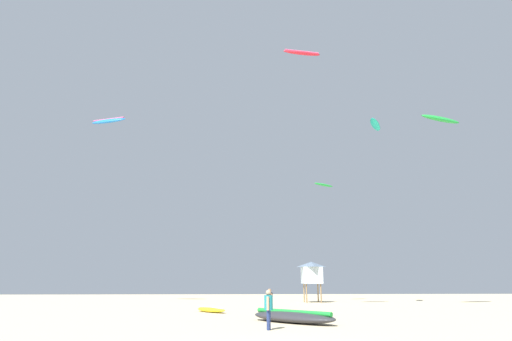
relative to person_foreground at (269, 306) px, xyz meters
name	(u,v)px	position (x,y,z in m)	size (l,w,h in m)	color
person_foreground	(269,306)	(0.00, 0.00, 0.00)	(0.39, 0.56, 1.73)	navy
person_midground	(270,301)	(0.59, 6.40, -0.03)	(0.38, 0.50, 1.68)	#2D2D33
kite_grounded_near	(292,317)	(1.52, 3.22, -0.70)	(4.78, 5.02, 0.69)	#2D2D33
kite_grounded_mid	(211,309)	(-3.21, 11.07, -0.82)	(2.68, 3.20, 0.41)	yellow
lifeguard_tower	(312,272)	(6.58, 24.35, 2.05)	(2.30, 2.30, 4.15)	#8C704C
kite_aloft_0	(302,53)	(4.08, 11.87, 20.52)	(3.45, 1.43, 0.77)	red
kite_aloft_1	(109,121)	(-15.47, 22.05, 17.90)	(4.26, 2.45, 1.00)	blue
kite_aloft_2	(375,125)	(12.25, 17.54, 16.21)	(2.37, 3.53, 0.77)	#19B29E
kite_aloft_3	(441,119)	(17.30, 14.46, 15.61)	(4.67, 2.73, 1.05)	green
kite_aloft_4	(324,185)	(8.42, 24.93, 11.74)	(2.83, 2.26, 0.48)	green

